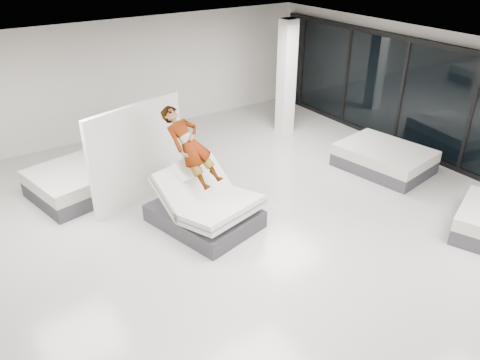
{
  "coord_description": "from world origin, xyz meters",
  "views": [
    {
      "loc": [
        -4.29,
        -5.58,
        5.23
      ],
      "look_at": [
        0.12,
        1.04,
        1.0
      ],
      "focal_mm": 35.0,
      "sensor_mm": 36.0,
      "label": 1
    }
  ],
  "objects_px": {
    "hero_bed": "(205,207)",
    "flat_bed_right_far": "(384,158)",
    "column": "(286,78)",
    "person": "(191,161)",
    "flat_bed_left_far": "(86,179)",
    "divider_panel": "(138,154)",
    "remote": "(212,173)"
  },
  "relations": [
    {
      "from": "hero_bed",
      "to": "divider_panel",
      "type": "xyz_separation_m",
      "value": [
        -0.66,
        1.64,
        0.7
      ]
    },
    {
      "from": "hero_bed",
      "to": "remote",
      "type": "relative_size",
      "value": 16.68
    },
    {
      "from": "person",
      "to": "remote",
      "type": "bearing_deg",
      "value": -57.85
    },
    {
      "from": "flat_bed_right_far",
      "to": "flat_bed_left_far",
      "type": "xyz_separation_m",
      "value": [
        -6.47,
        2.95,
        0.02
      ]
    },
    {
      "from": "hero_bed",
      "to": "remote",
      "type": "distance_m",
      "value": 0.73
    },
    {
      "from": "flat_bed_right_far",
      "to": "column",
      "type": "bearing_deg",
      "value": 97.69
    },
    {
      "from": "hero_bed",
      "to": "flat_bed_left_far",
      "type": "relative_size",
      "value": 0.91
    },
    {
      "from": "person",
      "to": "flat_bed_left_far",
      "type": "distance_m",
      "value": 2.94
    },
    {
      "from": "person",
      "to": "flat_bed_left_far",
      "type": "relative_size",
      "value": 0.67
    },
    {
      "from": "hero_bed",
      "to": "person",
      "type": "distance_m",
      "value": 0.97
    },
    {
      "from": "remote",
      "to": "column",
      "type": "relative_size",
      "value": 0.04
    },
    {
      "from": "person",
      "to": "divider_panel",
      "type": "bearing_deg",
      "value": 99.55
    },
    {
      "from": "hero_bed",
      "to": "column",
      "type": "height_order",
      "value": "column"
    },
    {
      "from": "remote",
      "to": "divider_panel",
      "type": "relative_size",
      "value": 0.06
    },
    {
      "from": "person",
      "to": "flat_bed_right_far",
      "type": "distance_m",
      "value": 5.14
    },
    {
      "from": "flat_bed_right_far",
      "to": "flat_bed_left_far",
      "type": "relative_size",
      "value": 0.9
    },
    {
      "from": "flat_bed_left_far",
      "to": "divider_panel",
      "type": "bearing_deg",
      "value": -49.24
    },
    {
      "from": "divider_panel",
      "to": "flat_bed_right_far",
      "type": "height_order",
      "value": "divider_panel"
    },
    {
      "from": "remote",
      "to": "flat_bed_left_far",
      "type": "height_order",
      "value": "remote"
    },
    {
      "from": "person",
      "to": "flat_bed_left_far",
      "type": "height_order",
      "value": "person"
    },
    {
      "from": "hero_bed",
      "to": "flat_bed_right_far",
      "type": "bearing_deg",
      "value": -3.31
    },
    {
      "from": "column",
      "to": "flat_bed_left_far",
      "type": "bearing_deg",
      "value": -176.02
    },
    {
      "from": "divider_panel",
      "to": "flat_bed_right_far",
      "type": "relative_size",
      "value": 1.03
    },
    {
      "from": "divider_panel",
      "to": "hero_bed",
      "type": "bearing_deg",
      "value": -85.26
    },
    {
      "from": "hero_bed",
      "to": "flat_bed_right_far",
      "type": "distance_m",
      "value": 4.93
    },
    {
      "from": "remote",
      "to": "flat_bed_left_far",
      "type": "xyz_separation_m",
      "value": [
        -1.76,
        2.63,
        -0.77
      ]
    },
    {
      "from": "person",
      "to": "flat_bed_left_far",
      "type": "bearing_deg",
      "value": 107.86
    },
    {
      "from": "flat_bed_right_far",
      "to": "flat_bed_left_far",
      "type": "bearing_deg",
      "value": 155.45
    },
    {
      "from": "remote",
      "to": "flat_bed_right_far",
      "type": "relative_size",
      "value": 0.06
    },
    {
      "from": "divider_panel",
      "to": "flat_bed_left_far",
      "type": "relative_size",
      "value": 0.93
    },
    {
      "from": "flat_bed_right_far",
      "to": "column",
      "type": "xyz_separation_m",
      "value": [
        -0.46,
        3.37,
        1.31
      ]
    },
    {
      "from": "flat_bed_right_far",
      "to": "person",
      "type": "bearing_deg",
      "value": 173.07
    }
  ]
}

